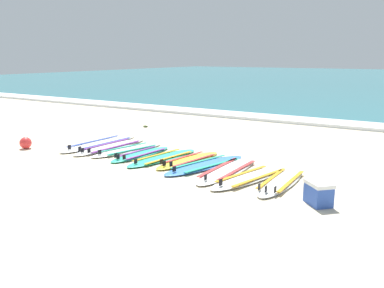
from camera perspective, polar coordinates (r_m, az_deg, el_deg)
The scene contains 15 objects.
ground_plane at distance 9.14m, azimuth -2.89°, elevation -2.54°, with size 80.00×80.00×0.00m, color beige.
wave_foam_strip at distance 15.34m, azimuth 12.38°, elevation 3.50°, with size 80.00×1.26×0.11m, color white.
surfboard_0 at distance 11.13m, azimuth -12.85°, elevation 0.08°, with size 0.75×2.62×0.18m.
surfboard_1 at distance 10.68m, azimuth -11.37°, elevation -0.37°, with size 0.72×2.43×0.18m.
surfboard_2 at distance 10.24m, azimuth -9.00°, elevation -0.83°, with size 0.96×2.19×0.18m.
surfboard_3 at distance 9.76m, azimuth -7.20°, elevation -1.43°, with size 0.62×1.95×0.18m.
surfboard_4 at distance 9.37m, azimuth -4.12°, elevation -1.94°, with size 0.83×2.22×0.18m.
surfboard_5 at distance 9.13m, azimuth -0.49°, elevation -2.30°, with size 0.79×2.08×0.18m.
surfboard_6 at distance 8.74m, azimuth 1.94°, elevation -2.98°, with size 1.13×2.39×0.18m.
surfboard_7 at distance 8.39m, azimuth 5.06°, elevation -3.68°, with size 0.62×2.39×0.18m.
surfboard_8 at distance 7.94m, azimuth 8.15°, elevation -4.69°, with size 1.04×2.26×0.18m.
surfboard_9 at distance 7.80m, azimuth 12.44°, elevation -5.17°, with size 0.58×2.11×0.18m.
cooler_box at distance 6.84m, azimuth 17.41°, elevation -6.61°, with size 0.54×0.54×0.38m.
beach_ball at distance 11.23m, azimuth -22.42°, elevation 0.15°, with size 0.30×0.30×0.30m, color red.
seaweed_clump_near_shoreline at distance 13.61m, azimuth -6.58°, elevation 2.49°, with size 0.17×0.13×0.06m, color #384723.
Camera 1 is at (5.06, -7.23, 2.35)m, focal length 37.81 mm.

